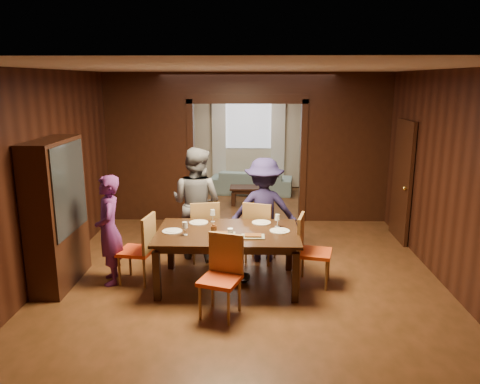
{
  "coord_description": "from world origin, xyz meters",
  "views": [
    {
      "loc": [
        0.11,
        -7.48,
        2.76
      ],
      "look_at": [
        -0.08,
        -0.4,
        1.05
      ],
      "focal_mm": 35.0,
      "sensor_mm": 36.0,
      "label": 1
    }
  ],
  "objects_px": {
    "person_navy": "(264,210)",
    "person_purple": "(109,230)",
    "dining_table": "(228,258)",
    "chair_far_r": "(261,231)",
    "chair_right": "(315,251)",
    "chair_far_l": "(204,230)",
    "chair_near": "(220,278)",
    "sofa": "(252,182)",
    "person_grey": "(196,203)",
    "coffee_table": "(248,195)",
    "chair_left": "(136,249)",
    "hutch": "(56,214)"
  },
  "relations": [
    {
      "from": "person_navy",
      "to": "person_purple",
      "type": "bearing_deg",
      "value": 25.45
    },
    {
      "from": "person_purple",
      "to": "dining_table",
      "type": "bearing_deg",
      "value": 72.24
    },
    {
      "from": "dining_table",
      "to": "chair_far_r",
      "type": "relative_size",
      "value": 1.97
    },
    {
      "from": "chair_right",
      "to": "person_purple",
      "type": "bearing_deg",
      "value": 103.34
    },
    {
      "from": "chair_far_l",
      "to": "chair_near",
      "type": "relative_size",
      "value": 1.0
    },
    {
      "from": "sofa",
      "to": "chair_far_r",
      "type": "relative_size",
      "value": 2.05
    },
    {
      "from": "person_grey",
      "to": "coffee_table",
      "type": "bearing_deg",
      "value": -78.75
    },
    {
      "from": "person_navy",
      "to": "person_grey",
      "type": "bearing_deg",
      "value": -2.99
    },
    {
      "from": "chair_far_r",
      "to": "chair_left",
      "type": "bearing_deg",
      "value": 43.94
    },
    {
      "from": "chair_left",
      "to": "chair_right",
      "type": "xyz_separation_m",
      "value": [
        2.46,
        -0.0,
        0.0
      ]
    },
    {
      "from": "dining_table",
      "to": "hutch",
      "type": "xyz_separation_m",
      "value": [
        -2.31,
        -0.02,
        0.62
      ]
    },
    {
      "from": "person_purple",
      "to": "sofa",
      "type": "relative_size",
      "value": 0.76
    },
    {
      "from": "chair_far_l",
      "to": "chair_near",
      "type": "distance_m",
      "value": 1.83
    },
    {
      "from": "hutch",
      "to": "chair_far_r",
      "type": "bearing_deg",
      "value": 17.82
    },
    {
      "from": "person_navy",
      "to": "chair_far_l",
      "type": "xyz_separation_m",
      "value": [
        -0.93,
        -0.03,
        -0.32
      ]
    },
    {
      "from": "person_navy",
      "to": "coffee_table",
      "type": "relative_size",
      "value": 2.02
    },
    {
      "from": "coffee_table",
      "to": "chair_near",
      "type": "distance_m",
      "value": 5.19
    },
    {
      "from": "chair_left",
      "to": "chair_right",
      "type": "bearing_deg",
      "value": 99.04
    },
    {
      "from": "person_purple",
      "to": "sofa",
      "type": "height_order",
      "value": "person_purple"
    },
    {
      "from": "dining_table",
      "to": "chair_near",
      "type": "relative_size",
      "value": 1.97
    },
    {
      "from": "chair_far_r",
      "to": "hutch",
      "type": "distance_m",
      "value": 2.95
    },
    {
      "from": "chair_left",
      "to": "hutch",
      "type": "distance_m",
      "value": 1.16
    },
    {
      "from": "sofa",
      "to": "coffee_table",
      "type": "xyz_separation_m",
      "value": [
        -0.08,
        -1.05,
        -0.09
      ]
    },
    {
      "from": "person_grey",
      "to": "dining_table",
      "type": "xyz_separation_m",
      "value": [
        0.54,
        -1.03,
        -0.5
      ]
    },
    {
      "from": "person_navy",
      "to": "sofa",
      "type": "relative_size",
      "value": 0.81
    },
    {
      "from": "person_purple",
      "to": "chair_near",
      "type": "bearing_deg",
      "value": 42.84
    },
    {
      "from": "person_grey",
      "to": "sofa",
      "type": "relative_size",
      "value": 0.88
    },
    {
      "from": "person_purple",
      "to": "dining_table",
      "type": "height_order",
      "value": "person_purple"
    },
    {
      "from": "coffee_table",
      "to": "chair_left",
      "type": "distance_m",
      "value": 4.51
    },
    {
      "from": "coffee_table",
      "to": "sofa",
      "type": "bearing_deg",
      "value": 85.39
    },
    {
      "from": "coffee_table",
      "to": "chair_far_l",
      "type": "bearing_deg",
      "value": -100.78
    },
    {
      "from": "person_grey",
      "to": "chair_far_l",
      "type": "relative_size",
      "value": 1.81
    },
    {
      "from": "chair_left",
      "to": "chair_near",
      "type": "bearing_deg",
      "value": 61.84
    },
    {
      "from": "dining_table",
      "to": "person_grey",
      "type": "bearing_deg",
      "value": 117.95
    },
    {
      "from": "person_navy",
      "to": "chair_far_r",
      "type": "height_order",
      "value": "person_navy"
    },
    {
      "from": "coffee_table",
      "to": "chair_right",
      "type": "distance_m",
      "value": 4.37
    },
    {
      "from": "chair_near",
      "to": "hutch",
      "type": "xyz_separation_m",
      "value": [
        -2.26,
        0.87,
        0.52
      ]
    },
    {
      "from": "person_grey",
      "to": "dining_table",
      "type": "bearing_deg",
      "value": 142.53
    },
    {
      "from": "sofa",
      "to": "chair_far_r",
      "type": "xyz_separation_m",
      "value": [
        0.15,
        -4.46,
        0.2
      ]
    },
    {
      "from": "person_purple",
      "to": "dining_table",
      "type": "distance_m",
      "value": 1.67
    },
    {
      "from": "chair_left",
      "to": "hutch",
      "type": "bearing_deg",
      "value": -77.66
    },
    {
      "from": "person_grey",
      "to": "coffee_table",
      "type": "height_order",
      "value": "person_grey"
    },
    {
      "from": "coffee_table",
      "to": "chair_far_l",
      "type": "distance_m",
      "value": 3.46
    },
    {
      "from": "person_grey",
      "to": "chair_far_r",
      "type": "bearing_deg",
      "value": -164.33
    },
    {
      "from": "person_navy",
      "to": "dining_table",
      "type": "height_order",
      "value": "person_navy"
    },
    {
      "from": "coffee_table",
      "to": "chair_near",
      "type": "relative_size",
      "value": 0.82
    },
    {
      "from": "person_purple",
      "to": "coffee_table",
      "type": "distance_m",
      "value": 4.68
    },
    {
      "from": "chair_far_l",
      "to": "hutch",
      "type": "distance_m",
      "value": 2.16
    },
    {
      "from": "dining_table",
      "to": "chair_far_r",
      "type": "xyz_separation_m",
      "value": [
        0.46,
        0.87,
        0.1
      ]
    },
    {
      "from": "chair_right",
      "to": "chair_far_r",
      "type": "height_order",
      "value": "same"
    }
  ]
}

